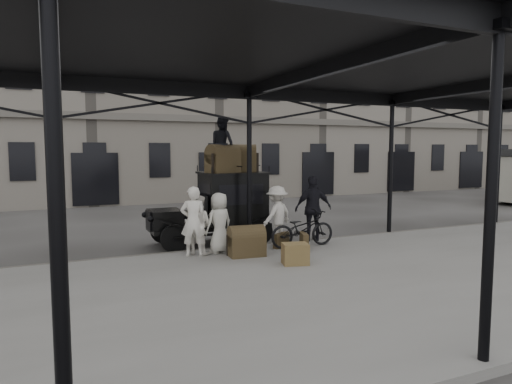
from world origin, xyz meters
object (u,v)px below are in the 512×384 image
at_px(porter_left, 193,221).
at_px(steamer_trunk_roof_near, 223,161).
at_px(bicycle, 302,229).
at_px(porter_official, 313,208).
at_px(steamer_trunk_platform, 246,243).
at_px(taxi, 223,204).

xyz_separation_m(porter_left, steamer_trunk_roof_near, (1.39, 1.64, 1.48)).
bearing_deg(steamer_trunk_roof_near, bicycle, -66.25).
bearing_deg(porter_official, porter_left, 15.44).
height_order(bicycle, steamer_trunk_platform, bicycle).
xyz_separation_m(taxi, steamer_trunk_roof_near, (-0.08, -0.25, 1.32)).
bearing_deg(steamer_trunk_platform, porter_official, 26.36).
distance_m(taxi, bicycle, 2.67).
distance_m(porter_official, bicycle, 1.06).
bearing_deg(bicycle, taxi, 38.20).
relative_size(porter_left, steamer_trunk_roof_near, 1.89).
distance_m(bicycle, steamer_trunk_platform, 1.91).
bearing_deg(porter_left, steamer_trunk_roof_near, -116.54).
xyz_separation_m(porter_official, steamer_trunk_roof_near, (-2.42, 1.17, 1.41)).
distance_m(steamer_trunk_roof_near, steamer_trunk_platform, 3.00).
bearing_deg(bicycle, porter_left, 86.91).
xyz_separation_m(porter_left, steamer_trunk_platform, (1.23, -0.55, -0.56)).
height_order(bicycle, steamer_trunk_roof_near, steamer_trunk_roof_near).
bearing_deg(bicycle, steamer_trunk_platform, 101.79).
xyz_separation_m(taxi, steamer_trunk_platform, (-0.24, -2.44, -0.72)).
bearing_deg(taxi, porter_official, -31.16).
bearing_deg(steamer_trunk_roof_near, taxi, 52.35).
relative_size(bicycle, steamer_trunk_platform, 2.14).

